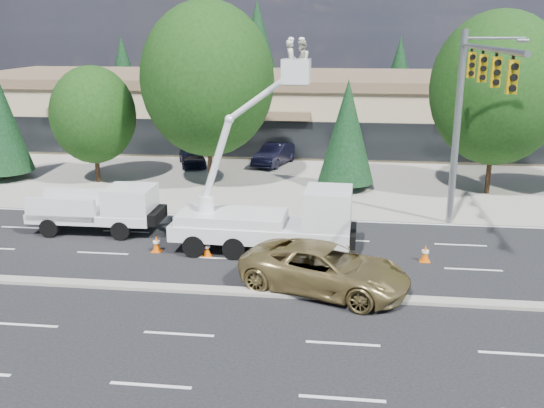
# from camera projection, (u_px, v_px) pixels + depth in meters

# --- Properties ---
(ground) EXTENTS (140.00, 140.00, 0.00)m
(ground) POSITION_uv_depth(u_px,v_px,m) (203.00, 291.00, 21.60)
(ground) COLOR black
(ground) RESTS_ON ground
(concrete_apron) EXTENTS (140.00, 22.00, 0.01)m
(concrete_apron) POSITION_uv_depth(u_px,v_px,m) (271.00, 168.00, 40.67)
(concrete_apron) COLOR gray
(concrete_apron) RESTS_ON ground
(road_median) EXTENTS (120.00, 0.55, 0.12)m
(road_median) POSITION_uv_depth(u_px,v_px,m) (203.00, 289.00, 21.58)
(road_median) COLOR gray
(road_median) RESTS_ON ground
(strip_mall) EXTENTS (50.40, 15.40, 5.50)m
(strip_mall) POSITION_uv_depth(u_px,v_px,m) (285.00, 107.00, 49.39)
(strip_mall) COLOR tan
(strip_mall) RESTS_ON ground
(tree_front_c) EXTENTS (5.03, 5.03, 6.98)m
(tree_front_c) POSITION_uv_depth(u_px,v_px,m) (93.00, 115.00, 35.90)
(tree_front_c) COLOR #332114
(tree_front_c) RESTS_ON ground
(tree_front_d) EXTENTS (7.66, 7.66, 10.63)m
(tree_front_d) POSITION_uv_depth(u_px,v_px,m) (208.00, 79.00, 34.51)
(tree_front_d) COLOR #332114
(tree_front_d) RESTS_ON ground
(tree_front_e) EXTENTS (3.21, 3.21, 6.32)m
(tree_front_e) POSITION_uv_depth(u_px,v_px,m) (347.00, 131.00, 34.39)
(tree_front_e) COLOR #332114
(tree_front_e) RESTS_ON ground
(tree_front_f) EXTENTS (7.25, 7.25, 10.05)m
(tree_front_f) POSITION_uv_depth(u_px,v_px,m) (497.00, 89.00, 32.78)
(tree_front_f) COLOR #332114
(tree_front_f) RESTS_ON ground
(tree_back_a) EXTENTS (4.25, 4.25, 8.37)m
(tree_back_a) POSITION_uv_depth(u_px,v_px,m) (123.00, 74.00, 62.45)
(tree_back_a) COLOR #332114
(tree_back_a) RESTS_ON ground
(tree_back_b) EXTENTS (5.98, 5.98, 11.79)m
(tree_back_b) POSITION_uv_depth(u_px,v_px,m) (257.00, 57.00, 60.34)
(tree_back_b) COLOR #332114
(tree_back_b) RESTS_ON ground
(tree_back_c) EXTENTS (4.21, 4.21, 8.30)m
(tree_back_c) POSITION_uv_depth(u_px,v_px,m) (399.00, 77.00, 59.26)
(tree_back_c) COLOR #332114
(tree_back_c) RESTS_ON ground
(tree_back_d) EXTENTS (4.72, 4.72, 9.30)m
(tree_back_d) POSITION_uv_depth(u_px,v_px,m) (527.00, 72.00, 57.74)
(tree_back_d) COLOR #332114
(tree_back_d) RESTS_ON ground
(signal_mast) EXTENTS (2.76, 10.16, 9.00)m
(signal_mast) POSITION_uv_depth(u_px,v_px,m) (469.00, 101.00, 25.48)
(signal_mast) COLOR gray
(signal_mast) RESTS_ON ground
(utility_pickup) EXTENTS (5.67, 2.28, 2.17)m
(utility_pickup) POSITION_uv_depth(u_px,v_px,m) (102.00, 213.00, 27.64)
(utility_pickup) COLOR white
(utility_pickup) RESTS_ON ground
(bucket_truck) EXTENTS (7.48, 2.63, 8.70)m
(bucket_truck) POSITION_uv_depth(u_px,v_px,m) (274.00, 211.00, 24.84)
(bucket_truck) COLOR white
(bucket_truck) RESTS_ON ground
(traffic_cone_b) EXTENTS (0.40, 0.40, 0.70)m
(traffic_cone_b) POSITION_uv_depth(u_px,v_px,m) (156.00, 244.00, 25.34)
(traffic_cone_b) COLOR #E45807
(traffic_cone_b) RESTS_ON ground
(traffic_cone_c) EXTENTS (0.40, 0.40, 0.70)m
(traffic_cone_c) POSITION_uv_depth(u_px,v_px,m) (207.00, 248.00, 24.83)
(traffic_cone_c) COLOR #E45807
(traffic_cone_c) RESTS_ON ground
(traffic_cone_d) EXTENTS (0.40, 0.40, 0.70)m
(traffic_cone_d) POSITION_uv_depth(u_px,v_px,m) (425.00, 253.00, 24.26)
(traffic_cone_d) COLOR #E45807
(traffic_cone_d) RESTS_ON ground
(minivan) EXTENTS (6.57, 4.58, 1.67)m
(minivan) POSITION_uv_depth(u_px,v_px,m) (325.00, 268.00, 21.44)
(minivan) COLOR olive
(minivan) RESTS_ON ground
(parked_car_west) EXTENTS (2.85, 4.33, 1.37)m
(parked_car_west) POSITION_uv_depth(u_px,v_px,m) (192.00, 155.00, 41.28)
(parked_car_west) COLOR black
(parked_car_west) RESTS_ON ground
(parked_car_east) EXTENTS (2.84, 4.72, 1.47)m
(parked_car_east) POSITION_uv_depth(u_px,v_px,m) (275.00, 154.00, 41.40)
(parked_car_east) COLOR black
(parked_car_east) RESTS_ON ground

